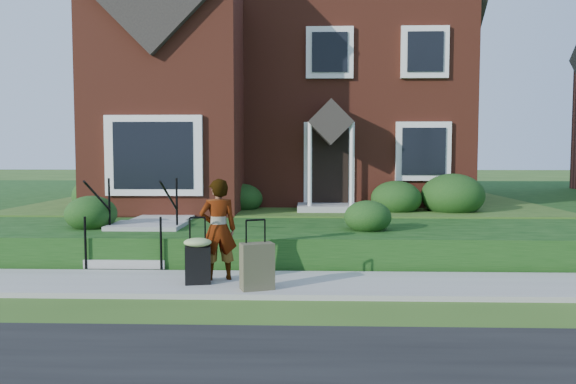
{
  "coord_description": "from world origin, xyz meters",
  "views": [
    {
      "loc": [
        0.62,
        -8.51,
        2.06
      ],
      "look_at": [
        0.27,
        2.0,
        1.33
      ],
      "focal_mm": 35.0,
      "sensor_mm": 36.0,
      "label": 1
    }
  ],
  "objects_px": {
    "suitcase_black": "(198,258)",
    "front_steps": "(140,237)",
    "suitcase_olive": "(257,266)",
    "woman": "(218,229)"
  },
  "relations": [
    {
      "from": "suitcase_black",
      "to": "front_steps",
      "type": "bearing_deg",
      "value": 115.24
    },
    {
      "from": "suitcase_black",
      "to": "suitcase_olive",
      "type": "xyz_separation_m",
      "value": [
        0.93,
        -0.31,
        -0.05
      ]
    },
    {
      "from": "front_steps",
      "to": "suitcase_black",
      "type": "bearing_deg",
      "value": -53.84
    },
    {
      "from": "suitcase_black",
      "to": "suitcase_olive",
      "type": "height_order",
      "value": "suitcase_olive"
    },
    {
      "from": "front_steps",
      "to": "woman",
      "type": "xyz_separation_m",
      "value": [
        1.74,
        -1.72,
        0.4
      ]
    },
    {
      "from": "suitcase_olive",
      "to": "woman",
      "type": "bearing_deg",
      "value": 117.14
    },
    {
      "from": "front_steps",
      "to": "suitcase_olive",
      "type": "distance_m",
      "value": 3.35
    },
    {
      "from": "front_steps",
      "to": "suitcase_olive",
      "type": "height_order",
      "value": "front_steps"
    },
    {
      "from": "front_steps",
      "to": "woman",
      "type": "distance_m",
      "value": 2.48
    },
    {
      "from": "front_steps",
      "to": "suitcase_olive",
      "type": "relative_size",
      "value": 1.98
    }
  ]
}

